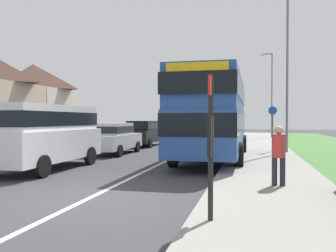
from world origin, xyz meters
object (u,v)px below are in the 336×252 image
at_px(parked_car_silver, 113,137).
at_px(street_lamp_far, 271,90).
at_px(double_decker_bus, 213,113).
at_px(parked_van_white, 45,132).
at_px(street_lamp_mid, 285,63).
at_px(parked_car_black, 143,132).
at_px(cycle_route_sign, 273,127).
at_px(bus_stop_sign, 211,137).
at_px(pedestrian_at_stop, 279,153).

height_order(parked_car_silver, street_lamp_far, street_lamp_far).
bearing_deg(double_decker_bus, parked_van_white, -141.21).
bearing_deg(street_lamp_mid, street_lamp_far, 89.90).
bearing_deg(street_lamp_mid, parked_car_black, 157.31).
height_order(parked_car_silver, parked_car_black, parked_car_black).
bearing_deg(cycle_route_sign, street_lamp_mid, -7.10).
distance_m(double_decker_bus, bus_stop_sign, 10.14).
height_order(double_decker_bus, pedestrian_at_stop, double_decker_bus).
bearing_deg(pedestrian_at_stop, bus_stop_sign, -110.84).
distance_m(parked_van_white, cycle_route_sign, 11.62).
relative_size(street_lamp_mid, street_lamp_far, 1.03).
bearing_deg(parked_car_black, double_decker_bus, -52.31).
bearing_deg(parked_car_black, bus_stop_sign, -69.11).
xyz_separation_m(parked_car_black, street_lamp_mid, (8.93, -3.73, 3.81)).
bearing_deg(parked_van_white, bus_stop_sign, -39.79).
xyz_separation_m(parked_van_white, cycle_route_sign, (8.38, 8.06, 0.04)).
bearing_deg(parked_car_black, parked_van_white, -90.34).
height_order(parked_car_black, cycle_route_sign, cycle_route_sign).
bearing_deg(cycle_route_sign, street_lamp_far, 87.65).
relative_size(double_decker_bus, street_lamp_far, 1.23).
bearing_deg(street_lamp_far, double_decker_bus, -99.93).
distance_m(parked_van_white, bus_stop_sign, 8.66).
xyz_separation_m(bus_stop_sign, cycle_route_sign, (1.72, 13.60, -0.11)).
height_order(pedestrian_at_stop, street_lamp_far, street_lamp_far).
distance_m(parked_car_silver, street_lamp_mid, 9.82).
height_order(cycle_route_sign, street_lamp_far, street_lamp_far).
distance_m(double_decker_bus, pedestrian_at_stop, 7.04).
bearing_deg(parked_van_white, double_decker_bus, 38.79).
height_order(parked_car_silver, street_lamp_mid, street_lamp_mid).
distance_m(double_decker_bus, parked_car_silver, 5.77).
bearing_deg(bus_stop_sign, parked_van_white, 140.21).
bearing_deg(pedestrian_at_stop, street_lamp_far, 87.74).
xyz_separation_m(pedestrian_at_stop, street_lamp_mid, (1.00, 9.99, 3.78)).
relative_size(parked_van_white, cycle_route_sign, 2.15).
xyz_separation_m(parked_car_silver, parked_car_black, (-0.12, 5.72, 0.04)).
bearing_deg(parked_car_silver, pedestrian_at_stop, -45.69).
bearing_deg(street_lamp_far, pedestrian_at_stop, -92.26).
height_order(pedestrian_at_stop, cycle_route_sign, cycle_route_sign).
relative_size(parked_car_black, street_lamp_far, 0.56).
bearing_deg(parked_car_silver, cycle_route_sign, 14.11).
bearing_deg(street_lamp_far, parked_car_black, -126.22).
height_order(bus_stop_sign, street_lamp_mid, street_lamp_mid).
xyz_separation_m(double_decker_bus, street_lamp_mid, (3.37, 3.46, 2.62)).
height_order(parked_car_black, street_lamp_far, street_lamp_far).
height_order(double_decker_bus, street_lamp_mid, street_lamp_mid).
distance_m(pedestrian_at_stop, street_lamp_mid, 10.72).
xyz_separation_m(double_decker_bus, pedestrian_at_stop, (2.38, -6.53, -1.17)).
bearing_deg(parked_car_silver, parked_van_white, -91.80).
distance_m(parked_car_black, street_lamp_far, 15.60).
height_order(pedestrian_at_stop, bus_stop_sign, bus_stop_sign).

